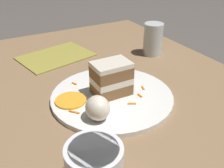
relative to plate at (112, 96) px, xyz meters
The scene contains 10 objects.
ground_plane 0.05m from the plate, 107.03° to the left, with size 6.00×6.00×0.00m, color #4C4742.
dining_table 0.05m from the plate, 107.03° to the left, with size 1.18×0.90×0.03m, color #846647.
plate is the anchor object (origin of this frame).
cake_slice 0.05m from the plate, 12.32° to the right, with size 0.06×0.09×0.08m.
cream_dollop 0.11m from the plate, 134.02° to the left, with size 0.06×0.05×0.05m, color silver.
orange_garnish 0.10m from the plate, 78.94° to the left, with size 0.07×0.07×0.00m, color orange.
carrot_shreds_scatter 0.01m from the plate, 52.46° to the left, with size 0.18×0.21×0.00m.
drinking_glass 0.32m from the plate, 54.72° to the right, with size 0.06×0.06×0.11m.
coffee_mug 0.28m from the plate, 145.67° to the left, with size 0.09×0.09×0.09m.
menu_card 0.32m from the plate, ahead, with size 0.16×0.23×0.00m, color #9E933D.
Camera 1 is at (-0.47, 0.22, 0.38)m, focal length 42.00 mm.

